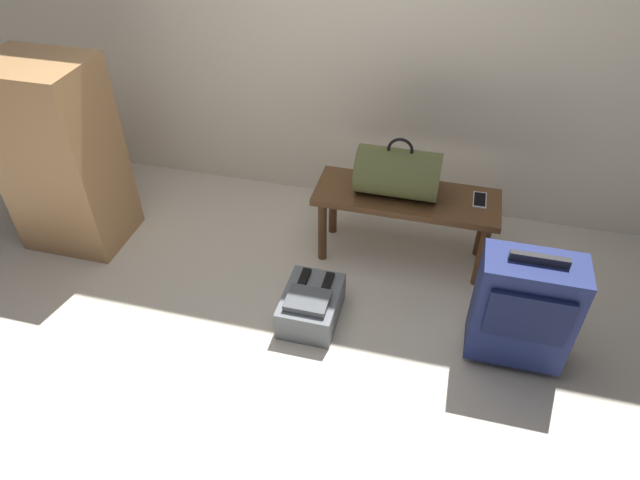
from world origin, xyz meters
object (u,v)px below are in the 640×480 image
backpack_grey (311,305)px  side_cabinet (61,157)px  bench (406,205)px  duffel_bag_olive (398,173)px  cell_phone (480,200)px  suitcase_upright_navy (524,309)px

backpack_grey → side_cabinet: side_cabinet is taller
bench → duffel_bag_olive: bearing=180.0°
cell_phone → side_cabinet: 2.32m
duffel_bag_olive → backpack_grey: (-0.32, -0.61, -0.47)m
cell_phone → suitcase_upright_navy: (0.23, -0.66, -0.11)m
bench → duffel_bag_olive: 0.21m
duffel_bag_olive → suitcase_upright_navy: duffel_bag_olive is taller
duffel_bag_olive → suitcase_upright_navy: (0.68, -0.62, -0.24)m
duffel_bag_olive → side_cabinet: size_ratio=0.40×
suitcase_upright_navy → side_cabinet: side_cabinet is taller
backpack_grey → side_cabinet: bearing=167.8°
side_cabinet → bench: bearing=8.2°
bench → duffel_bag_olive: (-0.06, 0.00, 0.20)m
side_cabinet → duffel_bag_olive: bearing=8.5°
cell_phone → suitcase_upright_navy: bearing=-70.4°
duffel_bag_olive → side_cabinet: (-1.85, -0.28, -0.02)m
bench → duffel_bag_olive: duffel_bag_olive is taller
bench → duffel_bag_olive: size_ratio=2.27×
bench → side_cabinet: size_ratio=0.91×
suitcase_upright_navy → side_cabinet: size_ratio=0.59×
suitcase_upright_navy → backpack_grey: size_ratio=1.70×
duffel_bag_olive → backpack_grey: bearing=-117.6°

